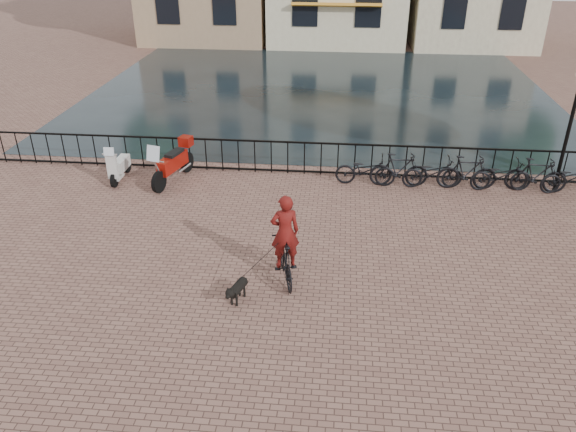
# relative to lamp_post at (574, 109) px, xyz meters

# --- Properties ---
(ground) EXTENTS (100.00, 100.00, 0.00)m
(ground) POSITION_rel_lamp_post_xyz_m (-7.20, -7.60, -2.38)
(ground) COLOR brown
(ground) RESTS_ON ground
(canal_water) EXTENTS (20.00, 20.00, 0.00)m
(canal_water) POSITION_rel_lamp_post_xyz_m (-7.20, 9.70, -2.38)
(canal_water) COLOR black
(canal_water) RESTS_ON ground
(railing) EXTENTS (20.00, 0.05, 1.02)m
(railing) POSITION_rel_lamp_post_xyz_m (-7.20, 0.40, -1.87)
(railing) COLOR black
(railing) RESTS_ON ground
(lamp_post) EXTENTS (0.30, 0.30, 3.45)m
(lamp_post) POSITION_rel_lamp_post_xyz_m (0.00, 0.00, 0.00)
(lamp_post) COLOR black
(lamp_post) RESTS_ON ground
(cyclist) EXTENTS (0.91, 1.76, 2.31)m
(cyclist) POSITION_rel_lamp_post_xyz_m (-7.20, -5.20, -1.50)
(cyclist) COLOR black
(cyclist) RESTS_ON ground
(dog) EXTENTS (0.46, 0.79, 0.50)m
(dog) POSITION_rel_lamp_post_xyz_m (-8.07, -6.09, -2.13)
(dog) COLOR black
(dog) RESTS_ON ground
(motorcycle) EXTENTS (1.00, 2.08, 1.45)m
(motorcycle) POSITION_rel_lamp_post_xyz_m (-10.97, -0.53, -1.65)
(motorcycle) COLOR #99140B
(motorcycle) RESTS_ON ground
(scooter) EXTENTS (0.39, 1.35, 1.26)m
(scooter) POSITION_rel_lamp_post_xyz_m (-12.56, -0.53, -1.75)
(scooter) COLOR beige
(scooter) RESTS_ON ground
(parked_bike_0) EXTENTS (1.75, 0.69, 0.90)m
(parked_bike_0) POSITION_rel_lamp_post_xyz_m (-5.40, -0.20, -1.93)
(parked_bike_0) COLOR black
(parked_bike_0) RESTS_ON ground
(parked_bike_1) EXTENTS (1.68, 0.54, 1.00)m
(parked_bike_1) POSITION_rel_lamp_post_xyz_m (-4.45, -0.20, -1.88)
(parked_bike_1) COLOR black
(parked_bike_1) RESTS_ON ground
(parked_bike_2) EXTENTS (1.77, 0.77, 0.90)m
(parked_bike_2) POSITION_rel_lamp_post_xyz_m (-3.50, -0.20, -1.93)
(parked_bike_2) COLOR black
(parked_bike_2) RESTS_ON ground
(parked_bike_3) EXTENTS (1.67, 0.50, 1.00)m
(parked_bike_3) POSITION_rel_lamp_post_xyz_m (-2.55, -0.20, -1.88)
(parked_bike_3) COLOR black
(parked_bike_3) RESTS_ON ground
(parked_bike_4) EXTENTS (1.76, 0.75, 0.90)m
(parked_bike_4) POSITION_rel_lamp_post_xyz_m (-1.60, -0.20, -1.93)
(parked_bike_4) COLOR black
(parked_bike_4) RESTS_ON ground
(parked_bike_5) EXTENTS (1.70, 0.61, 1.00)m
(parked_bike_5) POSITION_rel_lamp_post_xyz_m (-0.65, -0.20, -1.88)
(parked_bike_5) COLOR black
(parked_bike_5) RESTS_ON ground
(parked_bike_6) EXTENTS (1.78, 0.84, 0.90)m
(parked_bike_6) POSITION_rel_lamp_post_xyz_m (0.30, -0.20, -1.93)
(parked_bike_6) COLOR black
(parked_bike_6) RESTS_ON ground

